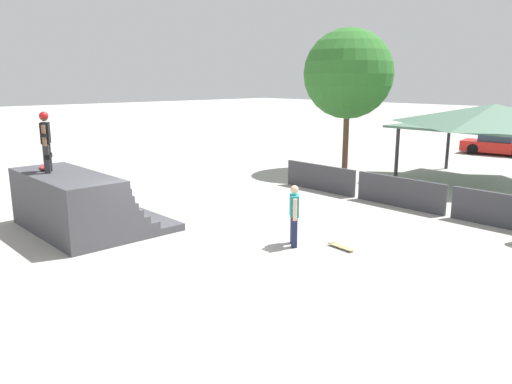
{
  "coord_description": "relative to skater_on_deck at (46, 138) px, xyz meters",
  "views": [
    {
      "loc": [
        10.75,
        -6.88,
        4.38
      ],
      "look_at": [
        -0.39,
        3.45,
        0.95
      ],
      "focal_mm": 35.0,
      "sensor_mm": 36.0,
      "label": 1
    }
  ],
  "objects": [
    {
      "name": "skateboard_on_deck",
      "position": [
        -0.52,
        0.06,
        -0.95
      ],
      "size": [
        0.82,
        0.41,
        0.09
      ],
      "rotation": [
        0.0,
        0.0,
        -0.28
      ],
      "color": "blue",
      "rests_on": "quarter_pipe_ramp"
    },
    {
      "name": "parked_car_red",
      "position": [
        2.79,
        25.38,
        -2.14
      ],
      "size": [
        4.25,
        2.41,
        1.27
      ],
      "rotation": [
        0.0,
        0.0,
        0.18
      ],
      "color": "red",
      "rests_on": "ground"
    },
    {
      "name": "bystander_walking",
      "position": [
        5.93,
        4.18,
        -1.83
      ],
      "size": [
        0.56,
        0.53,
        1.66
      ],
      "rotation": [
        0.0,
        0.0,
        2.4
      ],
      "color": "#1E2347",
      "rests_on": "ground"
    },
    {
      "name": "skateboard_on_ground",
      "position": [
        6.97,
        4.89,
        -2.69
      ],
      "size": [
        0.82,
        0.27,
        0.09
      ],
      "rotation": [
        0.0,
        0.0,
        3.05
      ],
      "color": "blue",
      "rests_on": "ground"
    },
    {
      "name": "barrier_fence",
      "position": [
        5.61,
        9.98,
        -2.22
      ],
      "size": [
        10.69,
        0.12,
        1.05
      ],
      "color": "#3D3D42",
      "rests_on": "ground"
    },
    {
      "name": "ground_plane",
      "position": [
        3.93,
        1.56,
        -2.75
      ],
      "size": [
        160.0,
        160.0,
        0.0
      ],
      "primitive_type": "plane",
      "color": "#ADA8A0"
    },
    {
      "name": "skater_on_deck",
      "position": [
        0.0,
        0.0,
        0.0
      ],
      "size": [
        0.74,
        0.5,
        1.76
      ],
      "rotation": [
        0.0,
        0.0,
        -0.48
      ],
      "color": "#2D2D33",
      "rests_on": "quarter_pipe_ramp"
    },
    {
      "name": "quarter_pipe_ramp",
      "position": [
        0.63,
        0.53,
        -1.99
      ],
      "size": [
        4.38,
        3.46,
        1.73
      ],
      "color": "#424247",
      "rests_on": "ground"
    },
    {
      "name": "pavilion_shelter",
      "position": [
        6.06,
        16.23,
        0.12
      ],
      "size": [
        7.13,
        5.5,
        3.41
      ],
      "color": "#2D2D33",
      "rests_on": "ground"
    },
    {
      "name": "tree_beside_pavilion",
      "position": [
        -0.02,
        14.23,
        1.9
      ],
      "size": [
        4.21,
        4.21,
        6.76
      ],
      "color": "brown",
      "rests_on": "ground"
    }
  ]
}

